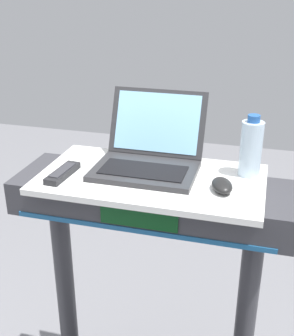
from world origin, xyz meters
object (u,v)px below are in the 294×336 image
Objects in this scene: laptop at (149,154)px; computer_mouse at (222,185)px; tv_remote at (63,173)px; water_bottle at (251,148)px.

laptop is 0.28m from computer_mouse.
computer_mouse is at bearing -26.96° from laptop.
laptop is at bearing 138.54° from computer_mouse.
laptop is 3.32× the size of computer_mouse.
tv_remote is at bearing -153.58° from laptop.
tv_remote is (-0.50, -0.03, -0.01)m from computer_mouse.
water_bottle is at bearing 16.56° from tv_remote.
laptop is 1.67× the size of water_bottle.
computer_mouse is 0.17m from water_bottle.
tv_remote is (-0.25, -0.14, -0.04)m from laptop.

